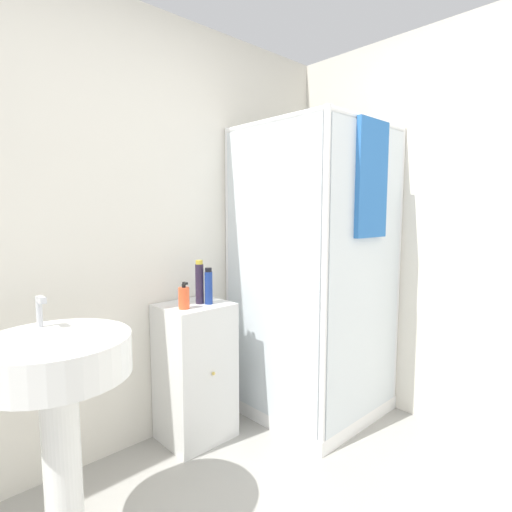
{
  "coord_description": "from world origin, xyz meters",
  "views": [
    {
      "loc": [
        -0.86,
        -0.43,
        1.36
      ],
      "look_at": [
        0.64,
        1.16,
        1.12
      ],
      "focal_mm": 28.0,
      "sensor_mm": 36.0,
      "label": 1
    }
  ],
  "objects": [
    {
      "name": "wall_back",
      "position": [
        0.0,
        1.7,
        1.25
      ],
      "size": [
        6.4,
        0.06,
        2.5
      ],
      "primitive_type": "cube",
      "color": "silver",
      "rests_on": "ground_plane"
    },
    {
      "name": "shower_enclosure",
      "position": [
        1.19,
        1.17,
        0.53
      ],
      "size": [
        0.84,
        0.87,
        1.91
      ],
      "color": "white",
      "rests_on": "ground_plane"
    },
    {
      "name": "vanity_cabinet",
      "position": [
        0.45,
        1.49,
        0.41
      ],
      "size": [
        0.4,
        0.36,
        0.82
      ],
      "color": "silver",
      "rests_on": "ground_plane"
    },
    {
      "name": "sink",
      "position": [
        -0.41,
        1.15,
        0.71
      ],
      "size": [
        0.55,
        0.55,
        1.02
      ],
      "color": "white",
      "rests_on": "ground_plane"
    },
    {
      "name": "soap_dispenser",
      "position": [
        0.34,
        1.43,
        0.89
      ],
      "size": [
        0.06,
        0.06,
        0.15
      ],
      "color": "#E5562D",
      "rests_on": "vanity_cabinet"
    },
    {
      "name": "shampoo_bottle_tall_black",
      "position": [
        0.48,
        1.48,
        0.95
      ],
      "size": [
        0.05,
        0.05,
        0.26
      ],
      "color": "#281E33",
      "rests_on": "vanity_cabinet"
    },
    {
      "name": "shampoo_bottle_blue",
      "position": [
        0.52,
        1.43,
        0.93
      ],
      "size": [
        0.05,
        0.05,
        0.21
      ],
      "color": "navy",
      "rests_on": "vanity_cabinet"
    }
  ]
}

